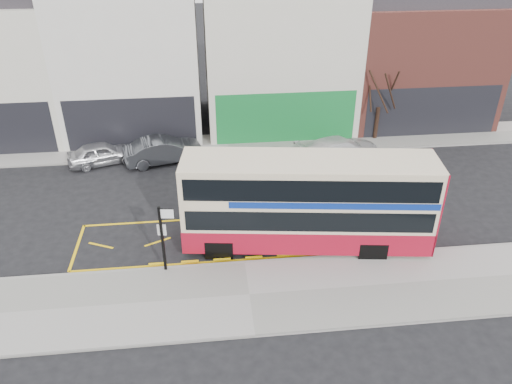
{
  "coord_description": "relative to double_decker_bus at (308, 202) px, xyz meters",
  "views": [
    {
      "loc": [
        -1.29,
        -16.26,
        12.75
      ],
      "look_at": [
        0.72,
        2.0,
        1.99
      ],
      "focal_mm": 35.0,
      "sensor_mm": 36.0,
      "label": 1
    }
  ],
  "objects": [
    {
      "name": "ground",
      "position": [
        -2.73,
        -0.72,
        -2.13
      ],
      "size": [
        120.0,
        120.0,
        0.0
      ],
      "primitive_type": "plane",
      "color": "black",
      "rests_on": "ground"
    },
    {
      "name": "terrace_left",
      "position": [
        -8.23,
        14.27,
        3.19
      ],
      "size": [
        8.0,
        8.01,
        11.8
      ],
      "color": "silver",
      "rests_on": "ground"
    },
    {
      "name": "car_grey",
      "position": [
        -6.39,
        8.62,
        -1.41
      ],
      "size": [
        4.59,
        2.56,
        1.43
      ],
      "primitive_type": "imported",
      "rotation": [
        0.0,
        0.0,
        1.82
      ],
      "color": "#484B51",
      "rests_on": "ground"
    },
    {
      "name": "bus_stop_post",
      "position": [
        -5.81,
        -1.2,
        -0.23
      ],
      "size": [
        0.71,
        0.19,
        2.9
      ],
      "rotation": [
        0.0,
        0.0,
        -0.13
      ],
      "color": "black",
      "rests_on": "pavement"
    },
    {
      "name": "terrace_right",
      "position": [
        9.77,
        14.27,
        2.44
      ],
      "size": [
        9.0,
        8.01,
        10.3
      ],
      "color": "brown",
      "rests_on": "ground"
    },
    {
      "name": "kerb",
      "position": [
        -2.73,
        -1.09,
        -2.06
      ],
      "size": [
        40.0,
        0.15,
        0.15
      ],
      "primitive_type": "cube",
      "color": "gray",
      "rests_on": "ground"
    },
    {
      "name": "far_pavement",
      "position": [
        -2.73,
        10.28,
        -2.06
      ],
      "size": [
        50.0,
        3.0,
        0.15
      ],
      "primitive_type": "cube",
      "color": "gray",
      "rests_on": "ground"
    },
    {
      "name": "pavement",
      "position": [
        -2.73,
        -3.02,
        -2.06
      ],
      "size": [
        40.0,
        4.0,
        0.15
      ],
      "primitive_type": "cube",
      "color": "gray",
      "rests_on": "ground"
    },
    {
      "name": "street_tree_right",
      "position": [
        6.33,
        10.22,
        1.77
      ],
      "size": [
        2.65,
        2.65,
        5.72
      ],
      "color": "black",
      "rests_on": "ground"
    },
    {
      "name": "double_decker_bus",
      "position": [
        0.0,
        0.0,
        0.0
      ],
      "size": [
        10.37,
        3.64,
        4.05
      ],
      "rotation": [
        0.0,
        0.0,
        -0.13
      ],
      "color": "beige",
      "rests_on": "ground"
    },
    {
      "name": "road_markings",
      "position": [
        -2.73,
        0.88,
        -2.13
      ],
      "size": [
        14.0,
        3.4,
        0.01
      ],
      "primitive_type": null,
      "color": "yellow",
      "rests_on": "ground"
    },
    {
      "name": "car_white",
      "position": [
        3.36,
        7.53,
        -1.41
      ],
      "size": [
        5.37,
        3.51,
        1.45
      ],
      "primitive_type": "imported",
      "rotation": [
        0.0,
        0.0,
        1.89
      ],
      "color": "silver",
      "rests_on": "ground"
    },
    {
      "name": "car_silver",
      "position": [
        -9.8,
        8.77,
        -1.51
      ],
      "size": [
        3.95,
        2.54,
        1.25
      ],
      "primitive_type": "imported",
      "rotation": [
        0.0,
        0.0,
        1.89
      ],
      "color": "silver",
      "rests_on": "ground"
    },
    {
      "name": "terrace_green_shop",
      "position": [
        0.77,
        14.27,
        2.94
      ],
      "size": [
        9.0,
        8.01,
        11.3
      ],
      "color": "beige",
      "rests_on": "ground"
    }
  ]
}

